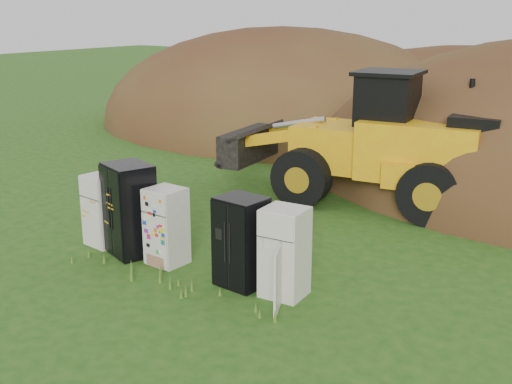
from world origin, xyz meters
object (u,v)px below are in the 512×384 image
fridge_black_side (130,209)px  fridge_open_door (285,252)px  fridge_sticker (167,226)px  fridge_black_right (241,242)px  fridge_leftmost (104,210)px  wheel_loader (353,136)px

fridge_black_side → fridge_open_door: fridge_black_side is taller
fridge_sticker → fridge_open_door: bearing=4.7°
fridge_black_right → fridge_open_door: 0.93m
fridge_leftmost → wheel_loader: 7.08m
fridge_leftmost → fridge_black_side: 0.90m
fridge_black_side → wheel_loader: wheel_loader is taller
fridge_black_right → fridge_sticker: bearing=-174.9°
fridge_leftmost → fridge_black_side: size_ratio=0.81×
fridge_black_right → wheel_loader: 6.51m
fridge_black_side → fridge_open_door: bearing=21.0°
fridge_open_door → wheel_loader: (-1.76, 6.33, 0.95)m
fridge_leftmost → fridge_black_side: (0.88, -0.06, 0.19)m
fridge_sticker → fridge_black_right: fridge_black_right is taller
fridge_open_door → wheel_loader: wheel_loader is taller
fridge_open_door → wheel_loader: size_ratio=0.23×
fridge_black_side → fridge_sticker: fridge_black_side is taller
fridge_sticker → fridge_open_door: size_ratio=0.96×
fridge_black_right → wheel_loader: size_ratio=0.24×
fridge_open_door → fridge_black_side: bearing=177.2°
fridge_leftmost → fridge_sticker: (1.92, -0.05, 0.00)m
fridge_black_side → fridge_sticker: 1.05m
fridge_sticker → fridge_black_right: size_ratio=0.93×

